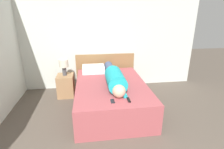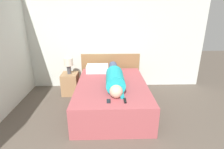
{
  "view_description": "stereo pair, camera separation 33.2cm",
  "coord_description": "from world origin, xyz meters",
  "px_view_note": "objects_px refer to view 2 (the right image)",
  "views": [
    {
      "loc": [
        -0.3,
        -0.83,
        1.92
      ],
      "look_at": [
        0.13,
        2.27,
        0.8
      ],
      "focal_mm": 28.0,
      "sensor_mm": 36.0,
      "label": 1
    },
    {
      "loc": [
        0.03,
        -0.86,
        1.92
      ],
      "look_at": [
        0.13,
        2.27,
        0.8
      ],
      "focal_mm": 28.0,
      "sensor_mm": 36.0,
      "label": 2
    }
  ],
  "objects_px": {
    "nightstand": "(70,84)",
    "tv_remote": "(125,101)",
    "bed": "(112,96)",
    "table_lamp": "(69,63)",
    "cell_phone": "(109,101)",
    "pillow_near_headboard": "(97,69)",
    "person_lying": "(115,78)"
  },
  "relations": [
    {
      "from": "nightstand",
      "to": "tv_remote",
      "type": "distance_m",
      "value": 1.9
    },
    {
      "from": "bed",
      "to": "nightstand",
      "type": "bearing_deg",
      "value": 145.01
    },
    {
      "from": "table_lamp",
      "to": "cell_phone",
      "type": "relative_size",
      "value": 2.95
    },
    {
      "from": "bed",
      "to": "nightstand",
      "type": "distance_m",
      "value": 1.22
    },
    {
      "from": "pillow_near_headboard",
      "to": "tv_remote",
      "type": "xyz_separation_m",
      "value": [
        0.52,
        -1.51,
        -0.07
      ]
    },
    {
      "from": "bed",
      "to": "table_lamp",
      "type": "bearing_deg",
      "value": 145.01
    },
    {
      "from": "nightstand",
      "to": "cell_phone",
      "type": "distance_m",
      "value": 1.75
    },
    {
      "from": "person_lying",
      "to": "pillow_near_headboard",
      "type": "xyz_separation_m",
      "value": [
        -0.38,
        0.8,
        -0.06
      ]
    },
    {
      "from": "nightstand",
      "to": "person_lying",
      "type": "distance_m",
      "value": 1.36
    },
    {
      "from": "bed",
      "to": "pillow_near_headboard",
      "type": "relative_size",
      "value": 3.89
    },
    {
      "from": "nightstand",
      "to": "tv_remote",
      "type": "relative_size",
      "value": 3.49
    },
    {
      "from": "table_lamp",
      "to": "cell_phone",
      "type": "height_order",
      "value": "table_lamp"
    },
    {
      "from": "nightstand",
      "to": "bed",
      "type": "bearing_deg",
      "value": -34.99
    },
    {
      "from": "person_lying",
      "to": "tv_remote",
      "type": "bearing_deg",
      "value": -79.05
    },
    {
      "from": "table_lamp",
      "to": "pillow_near_headboard",
      "type": "distance_m",
      "value": 0.69
    },
    {
      "from": "nightstand",
      "to": "pillow_near_headboard",
      "type": "distance_m",
      "value": 0.77
    },
    {
      "from": "person_lying",
      "to": "pillow_near_headboard",
      "type": "height_order",
      "value": "person_lying"
    },
    {
      "from": "bed",
      "to": "table_lamp",
      "type": "relative_size",
      "value": 5.28
    },
    {
      "from": "bed",
      "to": "pillow_near_headboard",
      "type": "distance_m",
      "value": 0.9
    },
    {
      "from": "tv_remote",
      "to": "pillow_near_headboard",
      "type": "bearing_deg",
      "value": 108.99
    },
    {
      "from": "bed",
      "to": "table_lamp",
      "type": "height_order",
      "value": "table_lamp"
    },
    {
      "from": "tv_remote",
      "to": "cell_phone",
      "type": "relative_size",
      "value": 1.15
    },
    {
      "from": "table_lamp",
      "to": "person_lying",
      "type": "relative_size",
      "value": 0.23
    },
    {
      "from": "table_lamp",
      "to": "tv_remote",
      "type": "bearing_deg",
      "value": -50.63
    },
    {
      "from": "table_lamp",
      "to": "tv_remote",
      "type": "relative_size",
      "value": 2.56
    },
    {
      "from": "pillow_near_headboard",
      "to": "cell_phone",
      "type": "xyz_separation_m",
      "value": [
        0.25,
        -1.51,
        -0.08
      ]
    },
    {
      "from": "bed",
      "to": "nightstand",
      "type": "height_order",
      "value": "bed"
    },
    {
      "from": "nightstand",
      "to": "pillow_near_headboard",
      "type": "height_order",
      "value": "pillow_near_headboard"
    },
    {
      "from": "pillow_near_headboard",
      "to": "tv_remote",
      "type": "bearing_deg",
      "value": -71.01
    },
    {
      "from": "bed",
      "to": "nightstand",
      "type": "xyz_separation_m",
      "value": [
        -1.0,
        0.7,
        -0.01
      ]
    },
    {
      "from": "table_lamp",
      "to": "cell_phone",
      "type": "distance_m",
      "value": 1.74
    },
    {
      "from": "tv_remote",
      "to": "table_lamp",
      "type": "bearing_deg",
      "value": 129.37
    }
  ]
}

